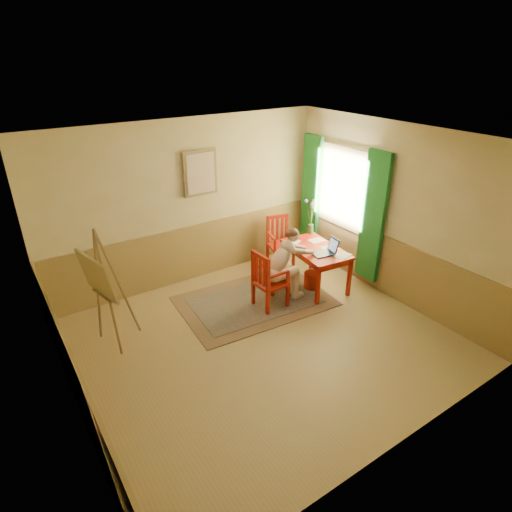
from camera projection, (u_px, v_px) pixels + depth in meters
room at (264, 252)px, 5.47m from camera, size 5.04×4.54×2.84m
wainscot at (233, 287)px, 6.46m from camera, size 5.00×4.50×1.00m
window at (341, 200)px, 7.52m from camera, size 0.12×2.01×2.20m
wall_portrait at (200, 173)px, 7.02m from camera, size 0.60×0.05×0.76m
rug at (255, 301)px, 7.02m from camera, size 2.52×1.78×0.02m
table at (316, 253)px, 7.22m from camera, size 0.85×1.27×0.72m
chair_left at (268, 280)px, 6.66m from camera, size 0.47×0.45×0.98m
chair_back at (280, 242)px, 8.00m from camera, size 0.53×0.54×0.96m
figure at (284, 263)px, 6.75m from camera, size 0.92×0.40×1.25m
laptop at (326, 251)px, 6.97m from camera, size 0.44×0.30×0.25m
papers at (320, 246)px, 7.24m from camera, size 0.71×1.14×0.00m
vase at (311, 218)px, 7.64m from camera, size 0.27×0.31×0.63m
wastebasket at (312, 280)px, 7.35m from camera, size 0.33×0.33×0.29m
easel at (100, 280)px, 5.54m from camera, size 0.65×0.79×1.76m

